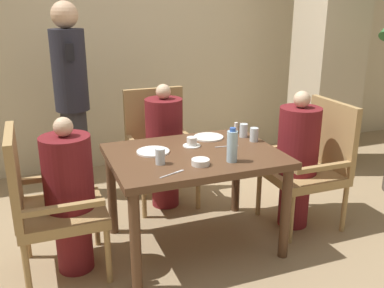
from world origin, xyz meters
TOP-DOWN VIEW (x-y plane):
  - ground_plane at (0.00, 0.00)m, footprint 16.00×16.00m
  - wall_back at (0.00, 1.92)m, footprint 8.00×0.06m
  - pillar_stone at (1.91, 1.07)m, footprint 0.55×0.55m
  - dining_table at (0.00, 0.00)m, footprint 1.19×0.89m
  - chair_left_side at (-1.02, 0.00)m, footprint 0.55×0.55m
  - diner_in_left_chair at (-0.87, 0.00)m, footprint 0.32×0.32m
  - chair_far_side at (0.00, 0.87)m, footprint 0.55×0.55m
  - diner_in_far_chair at (-0.00, 0.72)m, footprint 0.32×0.32m
  - chair_right_side at (1.02, 0.00)m, footprint 0.55×0.55m
  - diner_in_right_chair at (0.87, 0.00)m, footprint 0.32×0.32m
  - standing_host at (-0.70, 1.21)m, footprint 0.30×0.34m
  - plate_main_left at (-0.27, 0.11)m, footprint 0.23×0.23m
  - plate_main_right at (0.23, 0.29)m, footprint 0.23×0.23m
  - teacup_with_saucer at (0.03, 0.14)m, footprint 0.13×0.13m
  - bowl_small at (-0.05, -0.24)m, footprint 0.12×0.12m
  - water_bottle at (0.17, -0.26)m, footprint 0.07×0.07m
  - glass_tall_near at (0.50, 0.21)m, footprint 0.06×0.06m
  - glass_tall_mid at (-0.29, -0.13)m, footprint 0.06×0.06m
  - glass_tall_far at (0.52, 0.08)m, footprint 0.06×0.06m
  - salt_shaker at (0.49, 0.33)m, footprint 0.03×0.03m
  - pepper_shaker at (0.53, 0.33)m, footprint 0.03×0.03m
  - fork_beside_plate at (0.29, 0.04)m, footprint 0.18×0.04m
  - knife_beside_plate at (-0.26, -0.32)m, footprint 0.18×0.08m

SIDE VIEW (x-z plane):
  - ground_plane at x=0.00m, z-range 0.00..0.00m
  - chair_left_side at x=-1.02m, z-range 0.03..1.04m
  - chair_far_side at x=0.00m, z-range 0.03..1.04m
  - chair_right_side at x=1.02m, z-range 0.03..1.04m
  - diner_in_left_chair at x=-0.87m, z-range 0.02..1.09m
  - diner_in_far_chair at x=0.00m, z-range 0.02..1.11m
  - diner_in_right_chair at x=0.87m, z-range 0.02..1.13m
  - dining_table at x=0.00m, z-range 0.27..1.00m
  - fork_beside_plate at x=0.29m, z-range 0.73..0.74m
  - knife_beside_plate at x=-0.26m, z-range 0.73..0.74m
  - plate_main_left at x=-0.27m, z-range 0.73..0.74m
  - plate_main_right at x=0.23m, z-range 0.73..0.74m
  - bowl_small at x=-0.05m, z-range 0.73..0.77m
  - teacup_with_saucer at x=0.03m, z-range 0.73..0.80m
  - pepper_shaker at x=0.53m, z-range 0.73..0.82m
  - salt_shaker at x=0.49m, z-range 0.73..0.82m
  - glass_tall_near at x=0.50m, z-range 0.73..0.84m
  - glass_tall_mid at x=-0.29m, z-range 0.73..0.84m
  - glass_tall_far at x=0.52m, z-range 0.73..0.84m
  - water_bottle at x=0.17m, z-range 0.72..0.96m
  - standing_host at x=-0.70m, z-range 0.07..1.83m
  - pillar_stone at x=1.91m, z-range 0.00..2.70m
  - wall_back at x=0.00m, z-range 0.00..2.80m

